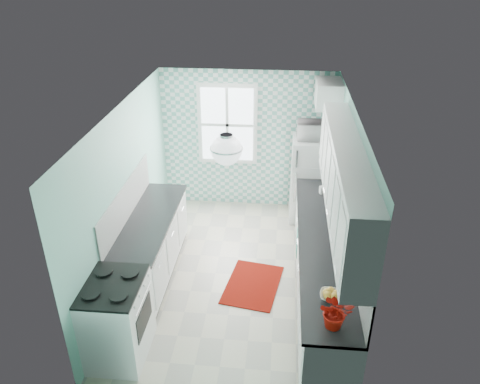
# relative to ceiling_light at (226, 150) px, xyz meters

# --- Properties ---
(floor) EXTENTS (3.00, 4.40, 0.02)m
(floor) POSITION_rel_ceiling_light_xyz_m (0.00, 0.80, -2.33)
(floor) COLOR beige
(floor) RESTS_ON ground
(ceiling) EXTENTS (3.00, 4.40, 0.02)m
(ceiling) POSITION_rel_ceiling_light_xyz_m (0.00, 0.80, 0.19)
(ceiling) COLOR white
(ceiling) RESTS_ON wall_back
(wall_back) EXTENTS (3.00, 0.02, 2.50)m
(wall_back) POSITION_rel_ceiling_light_xyz_m (0.00, 3.01, -1.07)
(wall_back) COLOR #82C8B6
(wall_back) RESTS_ON floor
(wall_front) EXTENTS (3.00, 0.02, 2.50)m
(wall_front) POSITION_rel_ceiling_light_xyz_m (0.00, -1.41, -1.07)
(wall_front) COLOR #82C8B6
(wall_front) RESTS_ON floor
(wall_left) EXTENTS (0.02, 4.40, 2.50)m
(wall_left) POSITION_rel_ceiling_light_xyz_m (-1.51, 0.80, -1.07)
(wall_left) COLOR #82C8B6
(wall_left) RESTS_ON floor
(wall_right) EXTENTS (0.02, 4.40, 2.50)m
(wall_right) POSITION_rel_ceiling_light_xyz_m (1.51, 0.80, -1.07)
(wall_right) COLOR #82C8B6
(wall_right) RESTS_ON floor
(accent_wall) EXTENTS (3.00, 0.01, 2.50)m
(accent_wall) POSITION_rel_ceiling_light_xyz_m (0.00, 2.99, -1.07)
(accent_wall) COLOR #65AEA1
(accent_wall) RESTS_ON wall_back
(window) EXTENTS (1.04, 0.05, 1.44)m
(window) POSITION_rel_ceiling_light_xyz_m (-0.35, 2.96, -0.77)
(window) COLOR white
(window) RESTS_ON wall_back
(backsplash_right) EXTENTS (0.02, 3.60, 0.51)m
(backsplash_right) POSITION_rel_ceiling_light_xyz_m (1.49, 0.40, -1.13)
(backsplash_right) COLOR white
(backsplash_right) RESTS_ON wall_right
(backsplash_left) EXTENTS (0.02, 2.15, 0.51)m
(backsplash_left) POSITION_rel_ceiling_light_xyz_m (-1.49, 0.73, -1.13)
(backsplash_left) COLOR white
(backsplash_left) RESTS_ON wall_left
(upper_cabinets_right) EXTENTS (0.33, 3.20, 0.90)m
(upper_cabinets_right) POSITION_rel_ceiling_light_xyz_m (1.33, 0.20, -0.42)
(upper_cabinets_right) COLOR white
(upper_cabinets_right) RESTS_ON wall_right
(upper_cabinet_fridge) EXTENTS (0.40, 0.74, 0.40)m
(upper_cabinet_fridge) POSITION_rel_ceiling_light_xyz_m (1.30, 2.63, -0.07)
(upper_cabinet_fridge) COLOR white
(upper_cabinet_fridge) RESTS_ON wall_right
(ceiling_light) EXTENTS (0.34, 0.34, 0.35)m
(ceiling_light) POSITION_rel_ceiling_light_xyz_m (0.00, 0.00, 0.00)
(ceiling_light) COLOR silver
(ceiling_light) RESTS_ON ceiling
(base_cabinets_right) EXTENTS (0.60, 3.60, 0.90)m
(base_cabinets_right) POSITION_rel_ceiling_light_xyz_m (1.20, 0.40, -1.87)
(base_cabinets_right) COLOR white
(base_cabinets_right) RESTS_ON floor
(countertop_right) EXTENTS (0.63, 3.60, 0.04)m
(countertop_right) POSITION_rel_ceiling_light_xyz_m (1.19, 0.40, -1.40)
(countertop_right) COLOR black
(countertop_right) RESTS_ON base_cabinets_right
(base_cabinets_left) EXTENTS (0.60, 2.15, 0.90)m
(base_cabinets_left) POSITION_rel_ceiling_light_xyz_m (-1.20, 0.73, -1.87)
(base_cabinets_left) COLOR white
(base_cabinets_left) RESTS_ON floor
(countertop_left) EXTENTS (0.63, 2.15, 0.04)m
(countertop_left) POSITION_rel_ceiling_light_xyz_m (-1.19, 0.73, -1.40)
(countertop_left) COLOR black
(countertop_left) RESTS_ON base_cabinets_left
(fridge) EXTENTS (0.65, 0.65, 1.49)m
(fridge) POSITION_rel_ceiling_light_xyz_m (1.11, 2.57, -1.58)
(fridge) COLOR white
(fridge) RESTS_ON floor
(stove) EXTENTS (0.66, 0.82, 0.99)m
(stove) POSITION_rel_ceiling_light_xyz_m (-1.20, -0.79, -1.81)
(stove) COLOR white
(stove) RESTS_ON floor
(sink) EXTENTS (0.46, 0.38, 0.53)m
(sink) POSITION_rel_ceiling_light_xyz_m (1.20, 1.32, -1.39)
(sink) COLOR silver
(sink) RESTS_ON countertop_right
(rug) EXTENTS (0.88, 1.13, 0.02)m
(rug) POSITION_rel_ceiling_light_xyz_m (0.28, 0.58, -2.32)
(rug) COLOR #5F0502
(rug) RESTS_ON floor
(dish_towel) EXTENTS (0.06, 0.25, 0.38)m
(dish_towel) POSITION_rel_ceiling_light_xyz_m (0.89, 1.00, -1.84)
(dish_towel) COLOR #57A99E
(dish_towel) RESTS_ON base_cabinets_right
(fruit_bowl) EXTENTS (0.27, 0.27, 0.06)m
(fruit_bowl) POSITION_rel_ceiling_light_xyz_m (1.20, -0.72, -1.35)
(fruit_bowl) COLOR white
(fruit_bowl) RESTS_ON countertop_right
(potted_plant) EXTENTS (0.34, 0.30, 0.37)m
(potted_plant) POSITION_rel_ceiling_light_xyz_m (1.20, -1.13, -1.20)
(potted_plant) COLOR #B70E13
(potted_plant) RESTS_ON countertop_right
(soap_bottle) EXTENTS (0.10, 0.10, 0.17)m
(soap_bottle) POSITION_rel_ceiling_light_xyz_m (1.25, 1.71, -1.30)
(soap_bottle) COLOR #8FAFB8
(soap_bottle) RESTS_ON countertop_right
(microwave) EXTENTS (0.53, 0.36, 0.29)m
(microwave) POSITION_rel_ceiling_light_xyz_m (1.11, 2.57, -0.69)
(microwave) COLOR white
(microwave) RESTS_ON fridge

